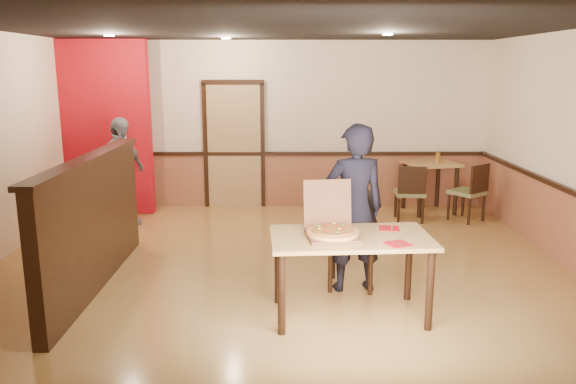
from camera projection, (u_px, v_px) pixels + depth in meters
name	position (u px, v px, depth m)	size (l,w,h in m)	color
floor	(279.00, 279.00, 6.40)	(7.00, 7.00, 0.00)	#BC8B49
ceiling	(279.00, 23.00, 5.79)	(7.00, 7.00, 0.00)	black
wall_back	(281.00, 125.00, 9.51)	(7.00, 7.00, 0.00)	beige
wainscot_back	(281.00, 180.00, 9.69)	(7.00, 0.04, 0.90)	#9B593E
chair_rail_back	(281.00, 154.00, 9.57)	(7.00, 0.06, 0.06)	black
back_door	(234.00, 146.00, 9.54)	(0.90, 0.06, 2.10)	tan
booth_partition	(93.00, 221.00, 6.03)	(0.20, 3.10, 1.44)	black
red_accent_panel	(101.00, 128.00, 9.01)	(1.60, 0.20, 2.78)	#AC0C17
spot_a	(109.00, 35.00, 7.54)	(0.14, 0.14, 0.02)	beige
spot_b	(226.00, 38.00, 8.23)	(0.14, 0.14, 0.02)	beige
spot_c	(388.00, 34.00, 7.27)	(0.14, 0.14, 0.02)	beige
main_table	(350.00, 247.00, 5.30)	(1.55, 0.95, 0.81)	#B2864B
diner_chair	(352.00, 234.00, 6.14)	(0.59, 0.59, 1.04)	olive
side_chair_left	(410.00, 191.00, 8.68)	(0.47, 0.47, 0.90)	olive
side_chair_right	(471.00, 190.00, 8.69)	(0.64, 0.64, 0.92)	olive
side_table	(430.00, 173.00, 9.25)	(0.93, 0.93, 0.84)	#B2864B
diner	(354.00, 209.00, 5.91)	(0.66, 0.43, 1.80)	black
passerby	(121.00, 173.00, 8.36)	(0.97, 0.40, 1.65)	gray
pizza_box	(332.00, 230.00, 5.25)	(0.52, 0.60, 0.49)	brown
pizza	(333.00, 232.00, 5.21)	(0.49, 0.49, 0.03)	#E19A51
napkin_near	(398.00, 244.00, 5.03)	(0.26, 0.26, 0.01)	red
napkin_far	(389.00, 228.00, 5.52)	(0.22, 0.22, 0.01)	red
condiment	(438.00, 158.00, 9.11)	(0.07, 0.07, 0.17)	#94601A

